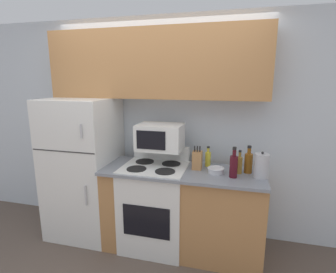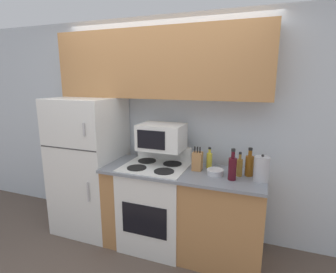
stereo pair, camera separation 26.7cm
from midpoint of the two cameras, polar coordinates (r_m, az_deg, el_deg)
name	(u,v)px [view 1 (the left image)]	position (r m, az deg, el deg)	size (l,w,h in m)	color
ground_plane	(141,259)	(3.06, -8.72, -24.88)	(12.00, 12.00, 0.00)	brown
wall_back	(160,127)	(3.19, -4.22, 2.00)	(8.00, 0.05, 2.55)	silver
lower_cabinets	(182,210)	(2.94, 0.39, -15.71)	(1.67, 0.62, 0.92)	#B27A47
refrigerator	(84,167)	(3.33, -20.11, -6.38)	(0.76, 0.73, 1.64)	white
upper_cabinets	(155,64)	(2.97, -5.59, 15.41)	(2.42, 0.31, 0.74)	#B27A47
stove	(155,205)	(3.00, -5.50, -14.71)	(0.68, 0.61, 1.09)	white
microwave	(160,137)	(2.83, -4.43, -0.11)	(0.48, 0.36, 0.28)	white
knife_block	(197,160)	(2.74, 3.60, -5.18)	(0.10, 0.10, 0.25)	#B27A47
bowl	(216,170)	(2.66, 7.55, -7.32)	(0.17, 0.17, 0.06)	silver
bottle_vinegar	(239,164)	(2.67, 12.52, -5.98)	(0.06, 0.06, 0.24)	olive
bottle_wine_red	(234,166)	(2.55, 11.21, -6.27)	(0.08, 0.08, 0.30)	#470F19
bottle_whiskey	(248,162)	(2.71, 14.44, -5.49)	(0.08, 0.08, 0.28)	brown
bottle_cooking_spray	(208,158)	(2.84, 6.04, -4.80)	(0.06, 0.06, 0.22)	gold
kettle	(261,166)	(2.61, 16.95, -6.19)	(0.14, 0.14, 0.26)	#B7B7BC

